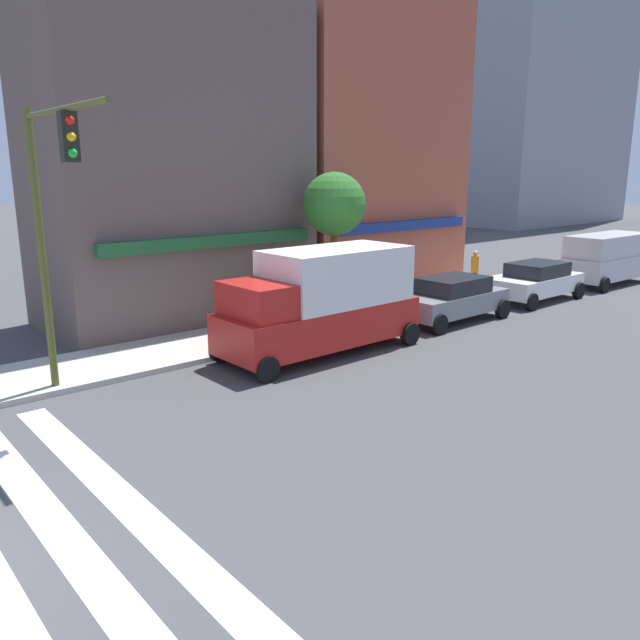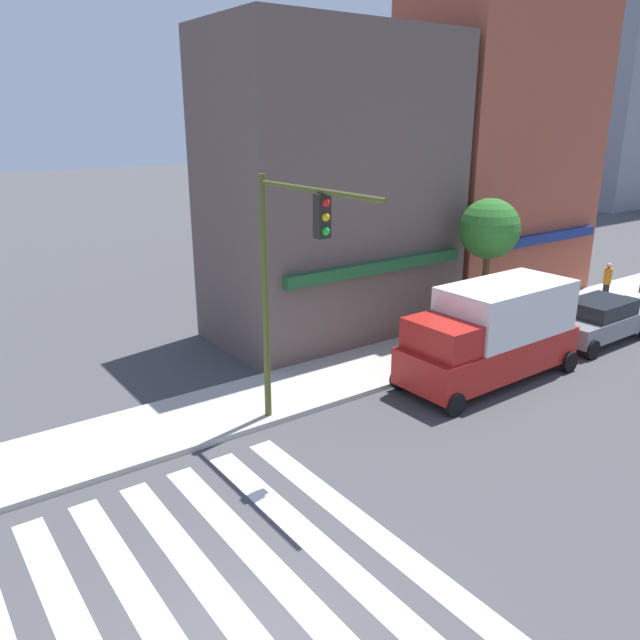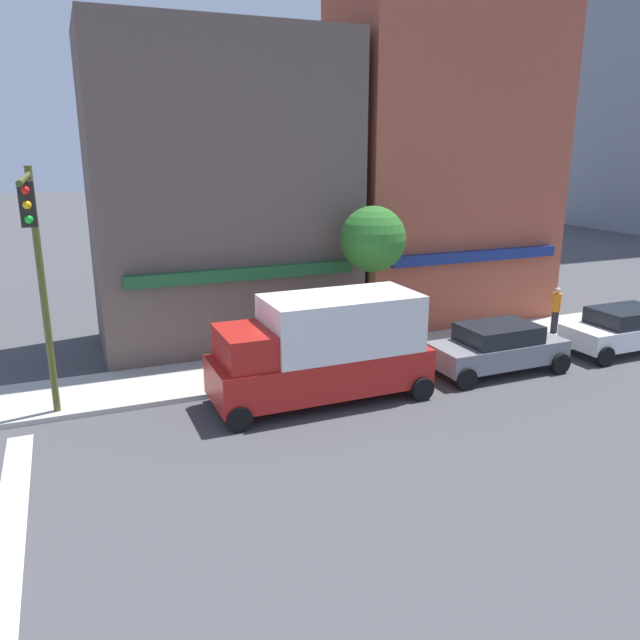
{
  "view_description": "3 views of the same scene",
  "coord_description": "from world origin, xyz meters",
  "px_view_note": "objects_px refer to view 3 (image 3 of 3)",
  "views": [
    {
      "loc": [
        -0.19,
        -8.71,
        5.24
      ],
      "look_at": [
        11.17,
        4.7,
        1.0
      ],
      "focal_mm": 35.0,
      "sensor_mm": 36.0,
      "label": 1
    },
    {
      "loc": [
        -3.69,
        -6.88,
        7.86
      ],
      "look_at": [
        4.18,
        4.0,
        3.5
      ],
      "focal_mm": 35.0,
      "sensor_mm": 36.0,
      "label": 2
    },
    {
      "loc": [
        4.84,
        -10.68,
        7.03
      ],
      "look_at": [
        11.69,
        6.0,
        2.0
      ],
      "focal_mm": 35.0,
      "sensor_mm": 36.0,
      "label": 3
    }
  ],
  "objects_px": {
    "sedan_grey": "(497,347)",
    "pedestrian_white_shirt": "(333,334)",
    "sedan_white": "(625,329)",
    "box_truck_red": "(323,347)",
    "pedestrian_red_jacket": "(324,338)",
    "street_tree": "(373,240)",
    "traffic_signal": "(37,259)",
    "pedestrian_orange_vest": "(556,309)"
  },
  "relations": [
    {
      "from": "traffic_signal",
      "to": "pedestrian_red_jacket",
      "type": "relative_size",
      "value": 3.72
    },
    {
      "from": "pedestrian_red_jacket",
      "to": "pedestrian_white_shirt",
      "type": "xyz_separation_m",
      "value": [
        0.43,
        0.2,
        0.0
      ]
    },
    {
      "from": "box_truck_red",
      "to": "pedestrian_white_shirt",
      "type": "relative_size",
      "value": 3.52
    },
    {
      "from": "pedestrian_orange_vest",
      "to": "pedestrian_white_shirt",
      "type": "height_order",
      "value": "same"
    },
    {
      "from": "box_truck_red",
      "to": "pedestrian_red_jacket",
      "type": "bearing_deg",
      "value": 66.43
    },
    {
      "from": "traffic_signal",
      "to": "sedan_white",
      "type": "height_order",
      "value": "traffic_signal"
    },
    {
      "from": "sedan_grey",
      "to": "street_tree",
      "type": "distance_m",
      "value": 5.28
    },
    {
      "from": "sedan_grey",
      "to": "pedestrian_white_shirt",
      "type": "xyz_separation_m",
      "value": [
        -4.6,
        2.58,
        0.23
      ]
    },
    {
      "from": "street_tree",
      "to": "pedestrian_white_shirt",
      "type": "bearing_deg",
      "value": -171.52
    },
    {
      "from": "sedan_grey",
      "to": "traffic_signal",
      "type": "bearing_deg",
      "value": 176.23
    },
    {
      "from": "box_truck_red",
      "to": "pedestrian_white_shirt",
      "type": "xyz_separation_m",
      "value": [
        1.43,
        2.58,
        -0.51
      ]
    },
    {
      "from": "pedestrian_white_shirt",
      "to": "box_truck_red",
      "type": "bearing_deg",
      "value": 144.0
    },
    {
      "from": "traffic_signal",
      "to": "pedestrian_orange_vest",
      "type": "height_order",
      "value": "traffic_signal"
    },
    {
      "from": "traffic_signal",
      "to": "pedestrian_orange_vest",
      "type": "xyz_separation_m",
      "value": [
        17.61,
        1.67,
        -3.39
      ]
    },
    {
      "from": "sedan_white",
      "to": "pedestrian_red_jacket",
      "type": "relative_size",
      "value": 2.5
    },
    {
      "from": "pedestrian_red_jacket",
      "to": "pedestrian_orange_vest",
      "type": "distance_m",
      "value": 9.53
    },
    {
      "from": "pedestrian_red_jacket",
      "to": "box_truck_red",
      "type": "bearing_deg",
      "value": -93.37
    },
    {
      "from": "traffic_signal",
      "to": "box_truck_red",
      "type": "relative_size",
      "value": 1.06
    },
    {
      "from": "traffic_signal",
      "to": "pedestrian_red_jacket",
      "type": "bearing_deg",
      "value": 11.78
    },
    {
      "from": "pedestrian_red_jacket",
      "to": "pedestrian_white_shirt",
      "type": "bearing_deg",
      "value": 44.6
    },
    {
      "from": "box_truck_red",
      "to": "traffic_signal",
      "type": "bearing_deg",
      "value": 173.67
    },
    {
      "from": "traffic_signal",
      "to": "sedan_grey",
      "type": "distance_m",
      "value": 13.62
    },
    {
      "from": "traffic_signal",
      "to": "street_tree",
      "type": "bearing_deg",
      "value": 11.91
    },
    {
      "from": "sedan_grey",
      "to": "sedan_white",
      "type": "xyz_separation_m",
      "value": [
        5.47,
        0.0,
        0.0
      ]
    },
    {
      "from": "box_truck_red",
      "to": "street_tree",
      "type": "bearing_deg",
      "value": 43.03
    },
    {
      "from": "sedan_white",
      "to": "street_tree",
      "type": "relative_size",
      "value": 0.88
    },
    {
      "from": "box_truck_red",
      "to": "sedan_grey",
      "type": "bearing_deg",
      "value": -0.76
    },
    {
      "from": "street_tree",
      "to": "traffic_signal",
      "type": "bearing_deg",
      "value": -168.09
    },
    {
      "from": "sedan_white",
      "to": "pedestrian_white_shirt",
      "type": "bearing_deg",
      "value": 165.07
    },
    {
      "from": "sedan_white",
      "to": "pedestrian_orange_vest",
      "type": "relative_size",
      "value": 2.5
    },
    {
      "from": "pedestrian_orange_vest",
      "to": "street_tree",
      "type": "xyz_separation_m",
      "value": [
        -7.61,
        0.44,
        2.99
      ]
    },
    {
      "from": "sedan_white",
      "to": "pedestrian_orange_vest",
      "type": "bearing_deg",
      "value": 111.9
    },
    {
      "from": "sedan_white",
      "to": "pedestrian_red_jacket",
      "type": "xyz_separation_m",
      "value": [
        -10.5,
        2.38,
        0.23
      ]
    },
    {
      "from": "traffic_signal",
      "to": "sedan_grey",
      "type": "height_order",
      "value": "traffic_signal"
    },
    {
      "from": "pedestrian_orange_vest",
      "to": "pedestrian_white_shirt",
      "type": "xyz_separation_m",
      "value": [
        -9.1,
        0.22,
        0.0
      ]
    },
    {
      "from": "sedan_grey",
      "to": "street_tree",
      "type": "bearing_deg",
      "value": 137.23
    },
    {
      "from": "traffic_signal",
      "to": "pedestrian_red_jacket",
      "type": "distance_m",
      "value": 8.92
    },
    {
      "from": "sedan_grey",
      "to": "pedestrian_red_jacket",
      "type": "bearing_deg",
      "value": 153.97
    },
    {
      "from": "pedestrian_orange_vest",
      "to": "pedestrian_white_shirt",
      "type": "relative_size",
      "value": 1.0
    },
    {
      "from": "box_truck_red",
      "to": "pedestrian_red_jacket",
      "type": "distance_m",
      "value": 2.63
    },
    {
      "from": "traffic_signal",
      "to": "box_truck_red",
      "type": "distance_m",
      "value": 7.67
    },
    {
      "from": "box_truck_red",
      "to": "sedan_grey",
      "type": "xyz_separation_m",
      "value": [
        6.03,
        0.0,
        -0.75
      ]
    }
  ]
}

